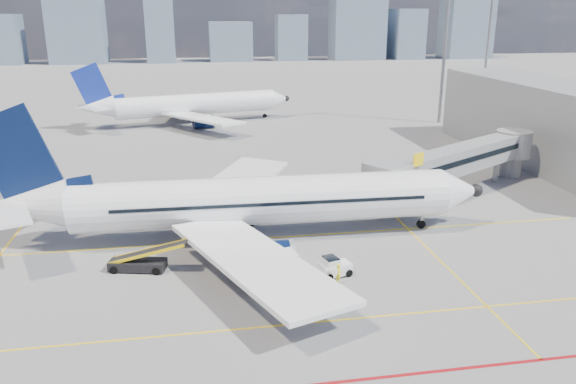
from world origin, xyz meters
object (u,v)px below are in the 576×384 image
object	(u,v)px
main_aircraft	(242,202)
cargo_dolly	(269,269)
ramp_worker	(339,274)
second_aircraft	(188,105)
belt_loader	(140,262)
baggage_tug	(334,267)

from	to	relation	value
main_aircraft	cargo_dolly	bearing A→B (deg)	-81.91
cargo_dolly	ramp_worker	xyz separation A→B (m)	(4.85, -0.63, -0.50)
second_aircraft	cargo_dolly	bearing A→B (deg)	-98.75
main_aircraft	belt_loader	xyz separation A→B (m)	(-8.16, -4.95, -2.59)
second_aircraft	ramp_worker	size ratio (longest dim) A/B	24.47
belt_loader	cargo_dolly	bearing A→B (deg)	-10.00
main_aircraft	ramp_worker	size ratio (longest dim) A/B	28.11
cargo_dolly	ramp_worker	size ratio (longest dim) A/B	2.96
baggage_tug	ramp_worker	xyz separation A→B (m)	(0.05, -1.21, 0.00)
second_aircraft	belt_loader	size ratio (longest dim) A/B	6.04
second_aircraft	belt_loader	world-z (taller)	second_aircraft
baggage_tug	belt_loader	distance (m)	14.40
main_aircraft	cargo_dolly	world-z (taller)	main_aircraft
second_aircraft	main_aircraft	bearing A→B (deg)	-99.03
main_aircraft	belt_loader	world-z (taller)	main_aircraft
second_aircraft	baggage_tug	distance (m)	62.08
cargo_dolly	belt_loader	xyz separation A→B (m)	(-9.19, 3.99, -0.62)
cargo_dolly	ramp_worker	bearing A→B (deg)	-18.78
belt_loader	ramp_worker	size ratio (longest dim) A/B	4.05
main_aircraft	cargo_dolly	xyz separation A→B (m)	(1.03, -8.94, -1.97)
second_aircraft	baggage_tug	world-z (taller)	second_aircraft
belt_loader	second_aircraft	bearing A→B (deg)	99.65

